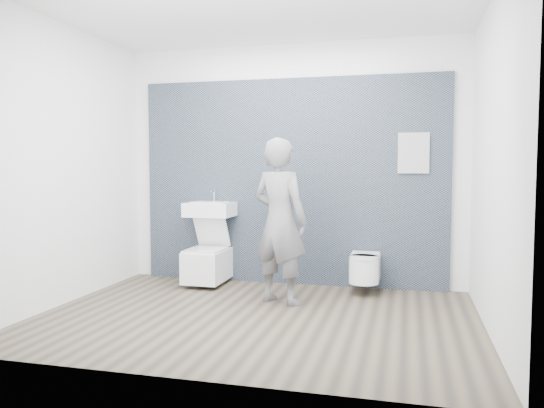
% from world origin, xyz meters
% --- Properties ---
extents(ground, '(4.00, 4.00, 0.00)m').
position_xyz_m(ground, '(0.00, 0.00, 0.00)').
color(ground, brown).
rests_on(ground, ground).
extents(room_shell, '(4.00, 4.00, 4.00)m').
position_xyz_m(room_shell, '(0.00, 0.00, 1.74)').
color(room_shell, white).
rests_on(room_shell, ground).
extents(tile_wall, '(3.60, 0.06, 2.40)m').
position_xyz_m(tile_wall, '(0.00, 1.47, 0.00)').
color(tile_wall, black).
rests_on(tile_wall, ground).
extents(washbasin, '(0.55, 0.41, 0.41)m').
position_xyz_m(washbasin, '(-0.92, 1.23, 0.88)').
color(washbasin, white).
rests_on(washbasin, ground).
extents(toilet_square, '(0.43, 0.62, 0.78)m').
position_xyz_m(toilet_square, '(-0.92, 1.14, 0.25)').
color(toilet_square, white).
rests_on(toilet_square, ground).
extents(toilet_rounded, '(0.32, 0.54, 0.30)m').
position_xyz_m(toilet_rounded, '(0.89, 1.17, 0.28)').
color(toilet_rounded, white).
rests_on(toilet_rounded, ground).
extents(info_placard, '(0.33, 0.03, 0.44)m').
position_xyz_m(info_placard, '(1.39, 1.43, 0.00)').
color(info_placard, white).
rests_on(info_placard, ground).
extents(visitor, '(0.71, 0.59, 1.67)m').
position_xyz_m(visitor, '(0.10, 0.55, 0.83)').
color(visitor, slate).
rests_on(visitor, ground).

